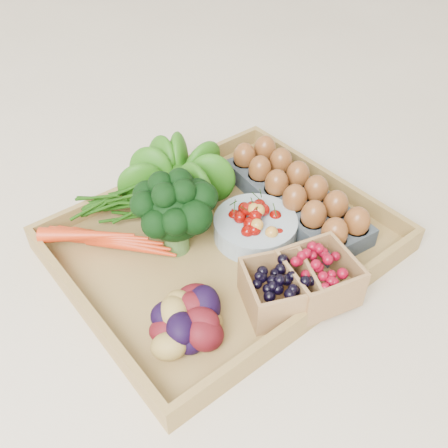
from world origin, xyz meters
TOP-DOWN VIEW (x-y plane):
  - ground at (0.00, 0.00)m, footprint 4.00×4.00m
  - tray at (0.00, 0.00)m, footprint 0.55×0.45m
  - carrots at (-0.17, 0.11)m, footprint 0.19×0.13m
  - lettuce at (0.00, 0.14)m, footprint 0.14×0.14m
  - broccoli at (-0.07, 0.04)m, footprint 0.15×0.15m
  - cherry_bowl at (0.06, -0.02)m, footprint 0.15×0.15m
  - egg_carton at (0.17, -0.01)m, footprint 0.15×0.34m
  - potatoes at (-0.16, -0.12)m, footprint 0.14×0.14m
  - punnet_blackberry at (-0.02, -0.16)m, footprint 0.14×0.14m
  - punnet_raspberry at (0.04, -0.19)m, footprint 0.13×0.13m

SIDE VIEW (x-z plane):
  - ground at x=0.00m, z-range 0.00..0.00m
  - tray at x=0.00m, z-range 0.00..0.01m
  - egg_carton at x=0.17m, z-range 0.01..0.05m
  - cherry_bowl at x=0.06m, z-range 0.01..0.05m
  - carrots at x=-0.17m, z-range 0.01..0.06m
  - punnet_blackberry at x=-0.02m, z-range 0.01..0.09m
  - punnet_raspberry at x=0.04m, z-range 0.01..0.09m
  - potatoes at x=-0.16m, z-range 0.01..0.10m
  - broccoli at x=-0.07m, z-range 0.02..0.13m
  - lettuce at x=0.00m, z-range 0.02..0.15m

